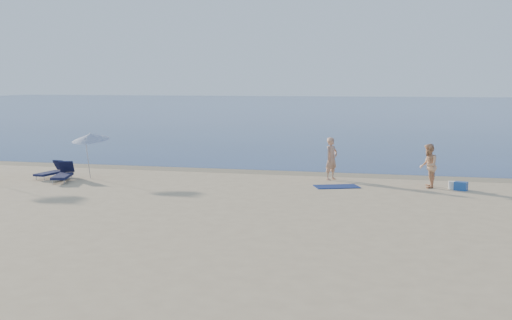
{
  "coord_description": "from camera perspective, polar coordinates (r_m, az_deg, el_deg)",
  "views": [
    {
      "loc": [
        5.97,
        -10.54,
        4.35
      ],
      "look_at": [
        -0.69,
        16.0,
        1.0
      ],
      "focal_mm": 45.0,
      "sensor_mm": 36.0,
      "label": 1
    }
  ],
  "objects": [
    {
      "name": "blue_cooler",
      "position": [
        27.09,
        17.76,
        -2.22
      ],
      "size": [
        0.58,
        0.49,
        0.35
      ],
      "primitive_type": "cube",
      "rotation": [
        0.0,
        0.0,
        -0.33
      ],
      "color": "#1C499A",
      "rests_on": "ground"
    },
    {
      "name": "person_right",
      "position": [
        27.28,
        15.07,
        -0.5
      ],
      "size": [
        0.7,
        0.89,
        1.82
      ],
      "primitive_type": "imported",
      "rotation": [
        0.0,
        0.0,
        -1.58
      ],
      "color": "tan",
      "rests_on": "ground"
    },
    {
      "name": "lounger_right",
      "position": [
        29.4,
        -16.78,
        -1.24
      ],
      "size": [
        1.14,
        1.98,
        0.83
      ],
      "rotation": [
        0.0,
        0.0,
        0.3
      ],
      "color": "#141737",
      "rests_on": "ground"
    },
    {
      "name": "white_bag",
      "position": [
        27.34,
        17.14,
        -2.16
      ],
      "size": [
        0.39,
        0.35,
        0.31
      ],
      "primitive_type": "cube",
      "rotation": [
        0.0,
        0.0,
        0.09
      ],
      "color": "white",
      "rests_on": "ground"
    },
    {
      "name": "wet_sand_strip",
      "position": [
        30.84,
        2.78,
        -1.13
      ],
      "size": [
        240.0,
        1.6,
        0.0
      ],
      "primitive_type": "cube",
      "color": "#847254",
      "rests_on": "ground"
    },
    {
      "name": "lounger_left",
      "position": [
        30.62,
        -17.74,
        -1.0
      ],
      "size": [
        0.77,
        1.77,
        0.75
      ],
      "rotation": [
        0.0,
        0.0,
        -0.13
      ],
      "color": "#161A3D",
      "rests_on": "ground"
    },
    {
      "name": "ground",
      "position": [
        12.87,
        -14.9,
        -13.01
      ],
      "size": [
        160.0,
        160.0,
        0.0
      ],
      "primitive_type": "plane",
      "color": "tan",
      "rests_on": "ground"
    },
    {
      "name": "beach_towel",
      "position": [
        26.89,
        7.18,
        -2.35
      ],
      "size": [
        2.05,
        1.6,
        0.03
      ],
      "primitive_type": "cube",
      "rotation": [
        0.0,
        0.0,
        0.38
      ],
      "color": "#0F1C4D",
      "rests_on": "ground"
    },
    {
      "name": "person_left",
      "position": [
        28.71,
        6.73,
        0.13
      ],
      "size": [
        0.75,
        0.83,
        1.89
      ],
      "primitive_type": "imported",
      "rotation": [
        0.0,
        0.0,
        1.02
      ],
      "color": "tan",
      "rests_on": "ground"
    },
    {
      "name": "umbrella_near",
      "position": [
        29.91,
        -14.5,
        2.01
      ],
      "size": [
        1.92,
        1.94,
        2.19
      ],
      "rotation": [
        0.0,
        0.0,
        -0.16
      ],
      "color": "silver",
      "rests_on": "ground"
    },
    {
      "name": "sea",
      "position": [
        110.79,
        11.02,
        4.6
      ],
      "size": [
        240.0,
        160.0,
        0.01
      ],
      "primitive_type": "cube",
      "color": "navy",
      "rests_on": "ground"
    }
  ]
}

